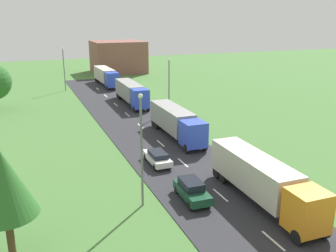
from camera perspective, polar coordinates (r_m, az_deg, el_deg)
name	(u,v)px	position (r m, az deg, el deg)	size (l,w,h in m)	color
road	(273,241)	(26.39, 15.80, -16.61)	(10.00, 140.00, 0.06)	#2B2B30
truck_second	(262,178)	(30.05, 14.17, -7.81)	(2.71, 12.41, 3.44)	orange
truck_third	(176,121)	(44.69, 1.24, 0.73)	(2.58, 12.16, 3.42)	blue
truck_fourth	(131,92)	(62.41, -5.66, 5.21)	(2.74, 12.77, 3.40)	blue
truck_fifth	(106,76)	(80.51, -9.50, 7.63)	(2.69, 12.58, 3.50)	blue
car_third	(192,190)	(30.08, 3.68, -9.77)	(1.94, 4.26, 1.59)	#19472D
car_fourth	(157,157)	(36.86, -1.63, -4.82)	(1.75, 4.34, 1.35)	white
lamppost_second	(141,146)	(27.72, -4.09, -3.05)	(0.36, 0.36, 8.88)	slate
lamppost_third	(169,83)	(56.08, 0.15, 6.63)	(0.36, 0.36, 8.19)	slate
lamppost_fourth	(64,67)	(76.08, -15.69, 8.71)	(0.36, 0.36, 8.39)	slate
tree_birch	(3,183)	(23.83, -23.99, -7.98)	(3.80, 3.80, 7.01)	#513823
distant_building	(118,57)	(99.54, -7.68, 10.48)	(12.80, 11.88, 8.03)	brown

